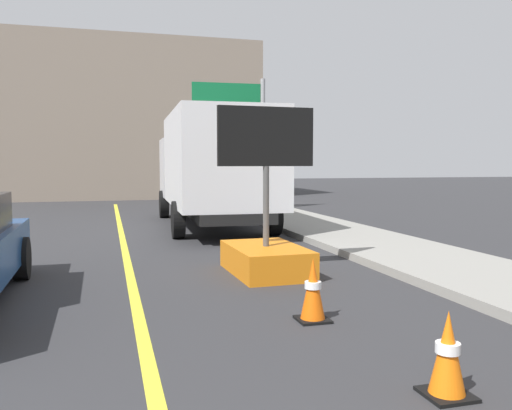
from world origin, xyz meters
The scene contains 7 objects.
lane_center_stripe centered at (0.00, 6.00, 0.00)m, with size 0.14×36.00×0.01m, color yellow.
arrow_board_trailer centered at (2.15, 8.11, 0.48)m, with size 1.60×1.83×2.70m.
box_truck centered at (2.55, 14.72, 1.72)m, with size 2.86×7.99×3.10m.
highway_guide_sign centered at (4.67, 19.60, 3.42)m, with size 2.79×0.24×5.00m.
far_building_block centered at (-1.96, 29.76, 4.03)m, with size 18.88×6.60×8.05m, color gray.
traffic_cone_near_sign centered at (2.17, 3.32, 0.33)m, with size 0.36×0.36×0.67m.
traffic_cone_mid_lane centered at (1.91, 5.45, 0.36)m, with size 0.36×0.36×0.73m.
Camera 1 is at (-0.32, -0.12, 1.79)m, focal length 37.38 mm.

